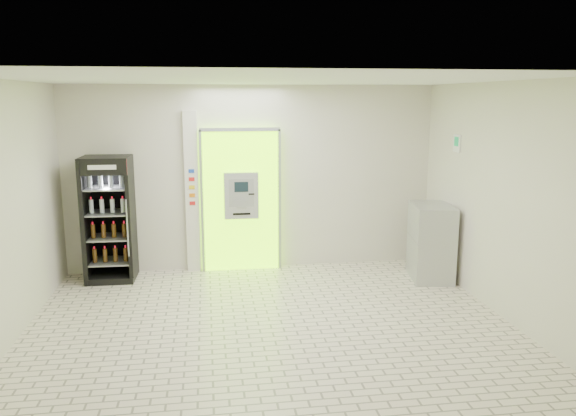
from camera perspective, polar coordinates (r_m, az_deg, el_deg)
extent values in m
plane|color=beige|center=(7.18, -1.80, -11.76)|extent=(6.00, 6.00, 0.00)
plane|color=silver|center=(9.19, -3.63, 3.03)|extent=(6.00, 0.00, 6.00)
plane|color=silver|center=(4.34, 1.85, -6.20)|extent=(6.00, 0.00, 6.00)
plane|color=silver|center=(7.07, -26.81, -0.60)|extent=(0.00, 5.00, 5.00)
plane|color=silver|center=(7.67, 21.00, 0.69)|extent=(0.00, 5.00, 5.00)
plane|color=white|center=(6.62, -1.96, 12.93)|extent=(6.00, 6.00, 0.00)
cube|color=#81F200|center=(9.17, -4.81, 0.78)|extent=(1.20, 0.12, 2.30)
cube|color=gray|center=(8.96, -4.90, 7.95)|extent=(1.28, 0.04, 0.06)
cube|color=gray|center=(9.08, -8.75, 0.59)|extent=(0.04, 0.04, 2.30)
cube|color=gray|center=(9.16, -0.84, 0.80)|extent=(0.04, 0.04, 2.30)
cube|color=black|center=(9.26, -4.10, -3.23)|extent=(0.62, 0.01, 0.67)
cube|color=black|center=(8.99, -7.05, 5.87)|extent=(0.22, 0.01, 0.18)
cube|color=#ABAEB3|center=(9.04, -4.78, 1.27)|extent=(0.55, 0.12, 0.75)
cube|color=black|center=(8.95, -4.77, 2.15)|extent=(0.22, 0.01, 0.16)
cube|color=gray|center=(9.00, -4.74, 0.39)|extent=(0.16, 0.01, 0.12)
cube|color=black|center=(8.98, -3.73, 1.42)|extent=(0.09, 0.01, 0.02)
cube|color=black|center=(9.03, -4.72, -0.61)|extent=(0.28, 0.01, 0.03)
cube|color=silver|center=(9.15, -9.71, 1.59)|extent=(0.22, 0.10, 2.60)
cube|color=#193FB2|center=(9.04, -9.79, 3.72)|extent=(0.09, 0.01, 0.06)
cube|color=red|center=(9.06, -9.77, 2.90)|extent=(0.09, 0.01, 0.06)
cube|color=yellow|center=(9.08, -9.74, 2.09)|extent=(0.09, 0.01, 0.06)
cube|color=orange|center=(9.10, -9.71, 1.28)|extent=(0.09, 0.01, 0.06)
cube|color=red|center=(9.12, -9.69, 0.48)|extent=(0.09, 0.01, 0.06)
cube|color=black|center=(9.05, -17.71, -1.06)|extent=(0.74, 0.67, 1.93)
cube|color=black|center=(9.35, -17.42, -0.67)|extent=(0.72, 0.07, 1.93)
cube|color=#AF0918|center=(8.60, -18.38, 3.95)|extent=(0.71, 0.02, 0.23)
cube|color=white|center=(8.60, -18.39, 3.94)|extent=(0.40, 0.01, 0.07)
cube|color=black|center=(9.28, -17.38, -6.59)|extent=(0.74, 0.67, 0.10)
cylinder|color=gray|center=(8.69, -16.01, -1.99)|extent=(0.02, 0.02, 0.87)
cube|color=gray|center=(9.21, -17.47, -5.16)|extent=(0.62, 0.57, 0.02)
cube|color=gray|center=(9.12, -17.61, -2.84)|extent=(0.62, 0.57, 0.02)
cube|color=gray|center=(9.03, -17.75, -0.46)|extent=(0.62, 0.57, 0.02)
cube|color=gray|center=(8.97, -17.89, 1.95)|extent=(0.62, 0.57, 0.02)
cube|color=#ABAEB3|center=(9.04, 14.32, -3.34)|extent=(0.72, 0.96, 1.17)
cube|color=gray|center=(8.92, 12.58, -3.07)|extent=(0.14, 0.85, 0.01)
cube|color=white|center=(8.82, 16.79, 6.30)|extent=(0.02, 0.22, 0.26)
cube|color=#0D914C|center=(8.82, 16.73, 6.49)|extent=(0.00, 0.14, 0.14)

